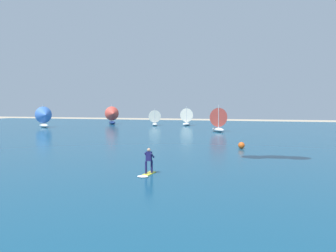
{
  "coord_description": "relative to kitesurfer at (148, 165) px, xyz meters",
  "views": [
    {
      "loc": [
        5.9,
        0.49,
        4.48
      ],
      "look_at": [
        -0.3,
        21.99,
        3.08
      ],
      "focal_mm": 34.79,
      "sensor_mm": 36.0,
      "label": 1
    }
  ],
  "objects": [
    {
      "name": "ocean",
      "position": [
        1.02,
        31.2,
        -0.65
      ],
      "size": [
        160.0,
        90.0,
        0.1
      ],
      "primitive_type": "cube",
      "color": "navy",
      "rests_on": "ground"
    },
    {
      "name": "marker_buoy",
      "position": [
        4.98,
        14.5,
        -0.27
      ],
      "size": [
        0.67,
        0.67,
        0.67
      ],
      "primitive_type": "sphere",
      "color": "#E55919",
      "rests_on": "ocean"
    },
    {
      "name": "kitesurfer",
      "position": [
        0.0,
        0.0,
        0.0
      ],
      "size": [
        0.74,
        1.99,
        1.67
      ],
      "color": "yellow",
      "rests_on": "ocean"
    },
    {
      "name": "sailboat_outermost",
      "position": [
        -0.36,
        35.79,
        1.47
      ],
      "size": [
        3.69,
        4.07,
        4.52
      ],
      "color": "silver",
      "rests_on": "ocean"
    },
    {
      "name": "sailboat_mid_left",
      "position": [
        -15.7,
        48.46,
        1.15
      ],
      "size": [
        3.04,
        3.39,
        3.82
      ],
      "color": "silver",
      "rests_on": "ocean"
    },
    {
      "name": "sailboat_leading",
      "position": [
        -34.93,
        36.42,
        1.56
      ],
      "size": [
        4.25,
        4.04,
        4.73
      ],
      "color": "white",
      "rests_on": "ocean"
    },
    {
      "name": "sailboat_far_left",
      "position": [
        -26.87,
        50.63,
        1.56
      ],
      "size": [
        4.01,
        4.24,
        4.72
      ],
      "color": "navy",
      "rests_on": "ocean"
    },
    {
      "name": "sailboat_near_shore",
      "position": [
        -8.78,
        50.86,
        1.36
      ],
      "size": [
        3.24,
        3.75,
        4.28
      ],
      "color": "white",
      "rests_on": "ocean"
    }
  ]
}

